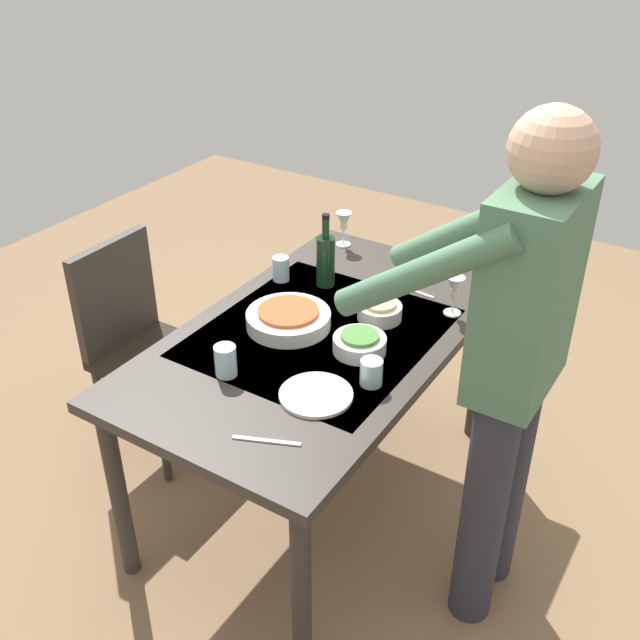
{
  "coord_description": "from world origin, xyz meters",
  "views": [
    {
      "loc": [
        1.86,
        1.18,
        2.16
      ],
      "look_at": [
        0.0,
        0.0,
        0.82
      ],
      "focal_mm": 41.7,
      "sensor_mm": 36.0,
      "label": 1
    }
  ],
  "objects_px": {
    "water_cup_near_left": "(281,269)",
    "water_cup_near_right": "(226,361)",
    "wine_bottle": "(326,259)",
    "chair_near": "(137,335)",
    "wine_glass_left": "(344,223)",
    "side_bowl_bread": "(380,311)",
    "person_server": "(511,358)",
    "dining_table": "(320,351)",
    "dinner_plate_near": "(316,395)",
    "side_bowl_salad": "(360,343)",
    "wine_glass_right": "(455,289)",
    "serving_bowl_pasta": "(288,318)",
    "water_cup_far_left": "(371,372)"
  },
  "relations": [
    {
      "from": "chair_near",
      "to": "water_cup_far_left",
      "type": "bearing_deg",
      "value": 86.42
    },
    {
      "from": "person_server",
      "to": "dinner_plate_near",
      "type": "height_order",
      "value": "person_server"
    },
    {
      "from": "person_server",
      "to": "wine_glass_right",
      "type": "relative_size",
      "value": 11.19
    },
    {
      "from": "wine_glass_right",
      "to": "side_bowl_salad",
      "type": "relative_size",
      "value": 0.84
    },
    {
      "from": "serving_bowl_pasta",
      "to": "dinner_plate_near",
      "type": "distance_m",
      "value": 0.42
    },
    {
      "from": "wine_bottle",
      "to": "water_cup_near_right",
      "type": "bearing_deg",
      "value": 4.3
    },
    {
      "from": "water_cup_near_left",
      "to": "dining_table",
      "type": "bearing_deg",
      "value": 53.95
    },
    {
      "from": "water_cup_near_left",
      "to": "wine_bottle",
      "type": "bearing_deg",
      "value": 109.51
    },
    {
      "from": "wine_bottle",
      "to": "serving_bowl_pasta",
      "type": "bearing_deg",
      "value": 9.16
    },
    {
      "from": "dining_table",
      "to": "dinner_plate_near",
      "type": "height_order",
      "value": "dinner_plate_near"
    },
    {
      "from": "wine_glass_right",
      "to": "dinner_plate_near",
      "type": "distance_m",
      "value": 0.71
    },
    {
      "from": "chair_near",
      "to": "dining_table",
      "type": "bearing_deg",
      "value": 96.97
    },
    {
      "from": "wine_glass_right",
      "to": "side_bowl_salad",
      "type": "xyz_separation_m",
      "value": [
        0.4,
        -0.16,
        -0.07
      ]
    },
    {
      "from": "chair_near",
      "to": "water_cup_far_left",
      "type": "relative_size",
      "value": 10.44
    },
    {
      "from": "water_cup_near_right",
      "to": "side_bowl_salad",
      "type": "relative_size",
      "value": 0.59
    },
    {
      "from": "dining_table",
      "to": "wine_bottle",
      "type": "xyz_separation_m",
      "value": [
        -0.31,
        -0.17,
        0.19
      ]
    },
    {
      "from": "side_bowl_salad",
      "to": "dinner_plate_near",
      "type": "xyz_separation_m",
      "value": [
        0.29,
        0.01,
        -0.03
      ]
    },
    {
      "from": "wine_bottle",
      "to": "serving_bowl_pasta",
      "type": "relative_size",
      "value": 0.99
    },
    {
      "from": "dining_table",
      "to": "water_cup_near_right",
      "type": "distance_m",
      "value": 0.42
    },
    {
      "from": "dining_table",
      "to": "side_bowl_bread",
      "type": "bearing_deg",
      "value": 145.78
    },
    {
      "from": "wine_bottle",
      "to": "wine_glass_right",
      "type": "relative_size",
      "value": 1.96
    },
    {
      "from": "dining_table",
      "to": "dinner_plate_near",
      "type": "xyz_separation_m",
      "value": [
        0.32,
        0.19,
        0.09
      ]
    },
    {
      "from": "chair_near",
      "to": "wine_glass_right",
      "type": "xyz_separation_m",
      "value": [
        -0.47,
        1.16,
        0.34
      ]
    },
    {
      "from": "dining_table",
      "to": "water_cup_far_left",
      "type": "bearing_deg",
      "value": 60.29
    },
    {
      "from": "side_bowl_bread",
      "to": "person_server",
      "type": "bearing_deg",
      "value": 64.06
    },
    {
      "from": "wine_glass_right",
      "to": "serving_bowl_pasta",
      "type": "height_order",
      "value": "wine_glass_right"
    },
    {
      "from": "chair_near",
      "to": "side_bowl_salad",
      "type": "distance_m",
      "value": 1.04
    },
    {
      "from": "wine_bottle",
      "to": "chair_near",
      "type": "bearing_deg",
      "value": -58.04
    },
    {
      "from": "person_server",
      "to": "side_bowl_bread",
      "type": "xyz_separation_m",
      "value": [
        -0.28,
        -0.57,
        -0.16
      ]
    },
    {
      "from": "water_cup_near_left",
      "to": "side_bowl_bread",
      "type": "distance_m",
      "value": 0.47
    },
    {
      "from": "wine_glass_left",
      "to": "water_cup_near_right",
      "type": "xyz_separation_m",
      "value": [
        1.02,
        0.17,
        -0.05
      ]
    },
    {
      "from": "wine_glass_left",
      "to": "side_bowl_bread",
      "type": "relative_size",
      "value": 0.94
    },
    {
      "from": "side_bowl_bread",
      "to": "serving_bowl_pasta",
      "type": "bearing_deg",
      "value": -48.35
    },
    {
      "from": "person_server",
      "to": "water_cup_near_left",
      "type": "relative_size",
      "value": 17.28
    },
    {
      "from": "water_cup_near_right",
      "to": "serving_bowl_pasta",
      "type": "xyz_separation_m",
      "value": [
        -0.35,
        0.0,
        -0.02
      ]
    },
    {
      "from": "dining_table",
      "to": "dinner_plate_near",
      "type": "distance_m",
      "value": 0.38
    },
    {
      "from": "wine_glass_left",
      "to": "water_cup_near_right",
      "type": "distance_m",
      "value": 1.04
    },
    {
      "from": "water_cup_near_left",
      "to": "water_cup_far_left",
      "type": "xyz_separation_m",
      "value": [
        0.42,
        0.64,
        -0.01
      ]
    },
    {
      "from": "water_cup_near_left",
      "to": "serving_bowl_pasta",
      "type": "xyz_separation_m",
      "value": [
        0.27,
        0.22,
        -0.02
      ]
    },
    {
      "from": "dining_table",
      "to": "serving_bowl_pasta",
      "type": "bearing_deg",
      "value": -77.19
    },
    {
      "from": "dining_table",
      "to": "wine_glass_right",
      "type": "xyz_separation_m",
      "value": [
        -0.37,
        0.34,
        0.19
      ]
    },
    {
      "from": "serving_bowl_pasta",
      "to": "side_bowl_bread",
      "type": "relative_size",
      "value": 1.87
    },
    {
      "from": "water_cup_near_left",
      "to": "side_bowl_salad",
      "type": "distance_m",
      "value": 0.58
    },
    {
      "from": "wine_bottle",
      "to": "water_cup_far_left",
      "type": "relative_size",
      "value": 3.4
    },
    {
      "from": "water_cup_near_left",
      "to": "water_cup_near_right",
      "type": "distance_m",
      "value": 0.66
    },
    {
      "from": "wine_bottle",
      "to": "wine_glass_left",
      "type": "height_order",
      "value": "wine_bottle"
    },
    {
      "from": "dining_table",
      "to": "water_cup_near_right",
      "type": "xyz_separation_m",
      "value": [
        0.38,
        -0.12,
        0.13
      ]
    },
    {
      "from": "side_bowl_bread",
      "to": "dining_table",
      "type": "bearing_deg",
      "value": -34.22
    },
    {
      "from": "side_bowl_salad",
      "to": "wine_glass_right",
      "type": "bearing_deg",
      "value": 157.71
    },
    {
      "from": "water_cup_near_left",
      "to": "water_cup_near_right",
      "type": "bearing_deg",
      "value": 19.54
    }
  ]
}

